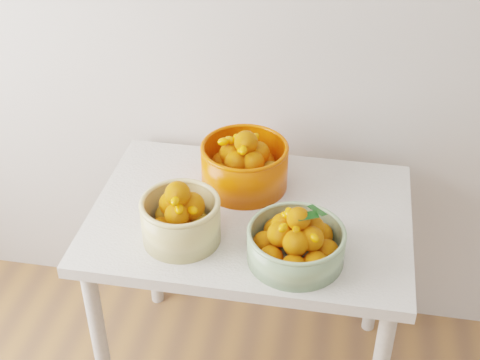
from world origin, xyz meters
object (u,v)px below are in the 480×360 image
Objects in this scene: table at (250,236)px; bowl_cream at (181,218)px; bowl_orange at (244,165)px; bowl_green at (296,242)px.

table is 0.30m from bowl_cream.
bowl_cream is (-0.18, -0.16, 0.17)m from table.
bowl_orange is at bearing 65.72° from bowl_cream.
bowl_green is at bearing -49.71° from table.
bowl_cream is 0.33m from bowl_orange.
bowl_orange is at bearing 121.71° from bowl_green.
bowl_orange reaches higher than bowl_green.
bowl_green is (0.16, -0.19, 0.16)m from table.
bowl_green is at bearing -5.19° from bowl_cream.
bowl_orange is (-0.04, 0.14, 0.18)m from table.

